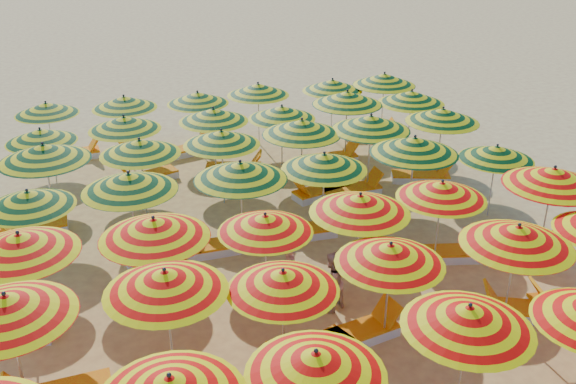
# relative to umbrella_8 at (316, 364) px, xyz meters

# --- Properties ---
(ground) EXTENTS (120.00, 120.00, 0.00)m
(ground) POSITION_rel_umbrella_8_xyz_m (1.27, 5.76, -1.92)
(ground) COLOR #F2CA6B
(ground) RESTS_ON ground
(umbrella_8) EXTENTS (2.15, 2.15, 2.18)m
(umbrella_8) POSITION_rel_umbrella_8_xyz_m (0.00, 0.00, 0.00)
(umbrella_8) COLOR silver
(umbrella_8) RESTS_ON ground
(umbrella_9) EXTENTS (2.37, 2.37, 2.22)m
(umbrella_9) POSITION_rel_umbrella_8_xyz_m (2.60, 0.37, 0.04)
(umbrella_9) COLOR silver
(umbrella_9) RESTS_ON ground
(umbrella_12) EXTENTS (2.70, 2.70, 2.31)m
(umbrella_12) POSITION_rel_umbrella_8_xyz_m (-4.34, 2.41, 0.12)
(umbrella_12) COLOR silver
(umbrella_12) RESTS_ON ground
(umbrella_13) EXTENTS (2.59, 2.59, 2.27)m
(umbrella_13) POSITION_rel_umbrella_8_xyz_m (-1.86, 2.55, 0.08)
(umbrella_13) COLOR silver
(umbrella_13) RESTS_ON ground
(umbrella_14) EXTENTS (2.04, 2.04, 2.11)m
(umbrella_14) POSITION_rel_umbrella_8_xyz_m (0.11, 2.27, -0.06)
(umbrella_14) COLOR silver
(umbrella_14) RESTS_ON ground
(umbrella_15) EXTENTS (2.61, 2.61, 2.18)m
(umbrella_15) POSITION_rel_umbrella_8_xyz_m (2.22, 2.53, -0.00)
(umbrella_15) COLOR silver
(umbrella_15) RESTS_ON ground
(umbrella_16) EXTENTS (2.32, 2.32, 2.30)m
(umbrella_16) POSITION_rel_umbrella_8_xyz_m (4.74, 2.37, 0.11)
(umbrella_16) COLOR silver
(umbrella_16) RESTS_ON ground
(umbrella_18) EXTENTS (2.29, 2.29, 2.32)m
(umbrella_18) POSITION_rel_umbrella_8_xyz_m (-4.35, 4.45, 0.12)
(umbrella_18) COLOR silver
(umbrella_18) RESTS_ON ground
(umbrella_19) EXTENTS (2.47, 2.47, 2.31)m
(umbrella_19) POSITION_rel_umbrella_8_xyz_m (-1.90, 4.43, 0.12)
(umbrella_19) COLOR silver
(umbrella_19) RESTS_ON ground
(umbrella_20) EXTENTS (2.49, 2.49, 2.09)m
(umbrella_20) POSITION_rel_umbrella_8_xyz_m (0.30, 4.43, -0.08)
(umbrella_20) COLOR silver
(umbrella_20) RESTS_ON ground
(umbrella_21) EXTENTS (2.64, 2.64, 2.28)m
(umbrella_21) POSITION_rel_umbrella_8_xyz_m (2.36, 4.47, 0.09)
(umbrella_21) COLOR silver
(umbrella_21) RESTS_ON ground
(umbrella_22) EXTENTS (2.05, 2.05, 2.15)m
(umbrella_22) POSITION_rel_umbrella_8_xyz_m (4.45, 4.85, -0.02)
(umbrella_22) COLOR silver
(umbrella_22) RESTS_ON ground
(umbrella_23) EXTENTS (2.85, 2.85, 2.38)m
(umbrella_23) POSITION_rel_umbrella_8_xyz_m (7.02, 4.47, 0.17)
(umbrella_23) COLOR silver
(umbrella_23) RESTS_ON ground
(umbrella_24) EXTENTS (2.19, 2.19, 2.11)m
(umbrella_24) POSITION_rel_umbrella_8_xyz_m (-4.45, 6.83, -0.06)
(umbrella_24) COLOR silver
(umbrella_24) RESTS_ON ground
(umbrella_25) EXTENTS (2.69, 2.69, 2.31)m
(umbrella_25) POSITION_rel_umbrella_8_xyz_m (-2.28, 6.80, 0.11)
(umbrella_25) COLOR silver
(umbrella_25) RESTS_ON ground
(umbrella_26) EXTENTS (2.88, 2.88, 2.34)m
(umbrella_26) POSITION_rel_umbrella_8_xyz_m (0.25, 6.72, 0.14)
(umbrella_26) COLOR silver
(umbrella_26) RESTS_ON ground
(umbrella_27) EXTENTS (2.67, 2.67, 2.25)m
(umbrella_27) POSITION_rel_umbrella_8_xyz_m (2.36, 6.93, 0.07)
(umbrella_27) COLOR silver
(umbrella_27) RESTS_ON ground
(umbrella_28) EXTENTS (2.53, 2.53, 2.40)m
(umbrella_28) POSITION_rel_umbrella_8_xyz_m (4.81, 7.07, 0.19)
(umbrella_28) COLOR silver
(umbrella_28) RESTS_ON ground
(umbrella_29) EXTENTS (2.28, 2.28, 2.07)m
(umbrella_29) POSITION_rel_umbrella_8_xyz_m (6.98, 6.71, -0.09)
(umbrella_29) COLOR silver
(umbrella_29) RESTS_ON ground
(umbrella_30) EXTENTS (2.46, 2.46, 2.38)m
(umbrella_30) POSITION_rel_umbrella_8_xyz_m (-4.24, 9.02, 0.18)
(umbrella_30) COLOR silver
(umbrella_30) RESTS_ON ground
(umbrella_31) EXTENTS (2.44, 2.44, 2.23)m
(umbrella_31) POSITION_rel_umbrella_8_xyz_m (-1.92, 9.16, 0.04)
(umbrella_31) COLOR silver
(umbrella_31) RESTS_ON ground
(umbrella_32) EXTENTS (2.21, 2.21, 2.21)m
(umbrella_32) POSITION_rel_umbrella_8_xyz_m (0.24, 9.33, 0.03)
(umbrella_32) COLOR silver
(umbrella_32) RESTS_ON ground
(umbrella_33) EXTENTS (2.67, 2.67, 2.35)m
(umbrella_33) POSITION_rel_umbrella_8_xyz_m (2.47, 9.27, 0.15)
(umbrella_33) COLOR silver
(umbrella_33) RESTS_ON ground
(umbrella_34) EXTENTS (2.77, 2.77, 2.37)m
(umbrella_34) POSITION_rel_umbrella_8_xyz_m (4.42, 9.05, 0.17)
(umbrella_34) COLOR silver
(umbrella_34) RESTS_ON ground
(umbrella_35) EXTENTS (2.54, 2.54, 2.30)m
(umbrella_35) POSITION_rel_umbrella_8_xyz_m (6.78, 9.33, 0.10)
(umbrella_35) COLOR silver
(umbrella_35) RESTS_ON ground
(umbrella_36) EXTENTS (2.16, 2.16, 2.07)m
(umbrella_36) POSITION_rel_umbrella_8_xyz_m (-4.52, 11.14, -0.09)
(umbrella_36) COLOR silver
(umbrella_36) RESTS_ON ground
(umbrella_37) EXTENTS (2.56, 2.56, 2.20)m
(umbrella_37) POSITION_rel_umbrella_8_xyz_m (-2.24, 11.27, 0.02)
(umbrella_37) COLOR silver
(umbrella_37) RESTS_ON ground
(umbrella_38) EXTENTS (2.15, 2.15, 2.20)m
(umbrella_38) POSITION_rel_umbrella_8_xyz_m (0.34, 11.35, 0.02)
(umbrella_38) COLOR silver
(umbrella_38) RESTS_ON ground
(umbrella_39) EXTENTS (2.42, 2.42, 2.17)m
(umbrella_39) POSITION_rel_umbrella_8_xyz_m (2.39, 11.16, -0.01)
(umbrella_39) COLOR silver
(umbrella_39) RESTS_ON ground
(umbrella_40) EXTENTS (2.31, 2.31, 2.36)m
(umbrella_40) POSITION_rel_umbrella_8_xyz_m (4.61, 11.53, 0.16)
(umbrella_40) COLOR silver
(umbrella_40) RESTS_ON ground
(umbrella_41) EXTENTS (2.33, 2.33, 2.26)m
(umbrella_41) POSITION_rel_umbrella_8_xyz_m (6.73, 11.35, 0.07)
(umbrella_41) COLOR silver
(umbrella_41) RESTS_ON ground
(umbrella_42) EXTENTS (2.34, 2.34, 2.08)m
(umbrella_42) POSITION_rel_umbrella_8_xyz_m (-4.54, 13.67, -0.09)
(umbrella_42) COLOR silver
(umbrella_42) RESTS_ON ground
(umbrella_43) EXTENTS (2.53, 2.53, 2.17)m
(umbrella_43) POSITION_rel_umbrella_8_xyz_m (-2.18, 13.44, -0.01)
(umbrella_43) COLOR silver
(umbrella_43) RESTS_ON ground
(umbrella_44) EXTENTS (2.21, 2.21, 2.13)m
(umbrella_44) POSITION_rel_umbrella_8_xyz_m (0.15, 13.42, -0.04)
(umbrella_44) COLOR silver
(umbrella_44) RESTS_ON ground
(umbrella_45) EXTENTS (2.28, 2.28, 2.22)m
(umbrella_45) POSITION_rel_umbrella_8_xyz_m (2.21, 13.63, 0.03)
(umbrella_45) COLOR silver
(umbrella_45) RESTS_ON ground
(umbrella_46) EXTENTS (2.37, 2.37, 2.19)m
(umbrella_46) POSITION_rel_umbrella_8_xyz_m (4.80, 13.53, 0.01)
(umbrella_46) COLOR silver
(umbrella_46) RESTS_ON ground
(umbrella_47) EXTENTS (2.88, 2.88, 2.32)m
(umbrella_47) POSITION_rel_umbrella_8_xyz_m (6.65, 13.39, 0.13)
(umbrella_47) COLOR silver
(umbrella_47) RESTS_ON ground
(lounger_10) EXTENTS (1.82, 1.25, 0.69)m
(lounger_10) POSITION_rel_umbrella_8_xyz_m (0.62, 2.26, -1.77)
(lounger_10) COLOR white
(lounger_10) RESTS_ON ground
(lounger_11) EXTENTS (1.82, 0.96, 0.69)m
(lounger_11) POSITION_rel_umbrella_8_xyz_m (1.71, 2.62, -1.77)
(lounger_11) COLOR white
(lounger_11) RESTS_ON ground
(lounger_12) EXTENTS (1.82, 1.21, 0.69)m
(lounger_12) POSITION_rel_umbrella_8_xyz_m (5.25, 2.45, -1.77)
(lounger_12) COLOR white
(lounger_12) RESTS_ON ground
(lounger_13) EXTENTS (1.80, 0.85, 0.69)m
(lounger_13) POSITION_rel_umbrella_8_xyz_m (6.32, 2.45, -1.77)
(lounger_13) COLOR white
(lounger_13) RESTS_ON ground
(lounger_14) EXTENTS (1.76, 0.68, 0.69)m
(lounger_14) POSITION_rel_umbrella_8_xyz_m (-4.95, 4.33, -1.77)
(lounger_14) COLOR white
(lounger_14) RESTS_ON ground
(lounger_15) EXTENTS (1.81, 0.92, 0.69)m
(lounger_15) POSITION_rel_umbrella_8_xyz_m (5.05, 4.90, -1.77)
(lounger_15) COLOR white
(lounger_15) RESTS_ON ground
(lounger_16) EXTENTS (1.82, 1.00, 0.69)m
(lounger_16) POSITION_rel_umbrella_8_xyz_m (6.52, 4.44, -1.77)
(lounger_16) COLOR white
(lounger_16) RESTS_ON ground
(lounger_17) EXTENTS (1.81, 0.90, 0.69)m
(lounger_17) POSITION_rel_umbrella_8_xyz_m (-1.78, 6.68, -1.77)
(lounger_17) COLOR white
(lounger_17) RESTS_ON ground
(lounger_18) EXTENTS (1.76, 0.66, 0.69)m
(lounger_18) POSITION_rel_umbrella_8_xyz_m (-0.35, 6.67, -1.77)
(lounger_18) COLOR white
(lounger_18) RESTS_ON ground
(lounger_19) EXTENTS (1.74, 0.60, 0.69)m
(lounger_19) POSITION_rel_umbrella_8_xyz_m (1.77, 6.87, -1.77)
(lounger_19) COLOR white
(lounger_19) RESTS_ON ground
(lounger_20) EXTENTS (1.76, 0.69, 0.69)m
(lounger_20) POSITION_rel_umbrella_8_xyz_m (-4.84, 8.84, -1.77)
(lounger_20) COLOR white
(lounger_20) RESTS_ON ground
(lounger_21) EXTENTS (1.83, 1.07, 0.69)m
(lounger_21) POSITION_rel_umbrella_8_xyz_m (2.97, 9.03, -1.77)
(lounger_21) COLOR white
(lounger_21) RESTS_ON ground
(lounger_22) EXTENTS (1.77, 0.70, 0.69)m
(lounger_22) POSITION_rel_umbrella_8_xyz_m (3.92, 8.90, -1.77)
(lounger_22) COLOR white
(lounger_22) RESTS_ON ground
(lounger_23) EXTENTS (1.83, 1.07, 0.69)m
(lounger_23) POSITION_rel_umbrella_8_xyz_m (6.27, 9.27, -1.77)
(lounger_23) COLOR white
(lounger_23) RESTS_ON ground
(lounger_24) EXTENTS (1.83, 1.15, 0.69)m
(lounger_24) POSITION_rel_umbrella_8_xyz_m (-1.74, 11.38, -1.77)
(lounger_24) COLOR white
(lounger_24) RESTS_ON ground
(lounger_25) EXTENTS (1.82, 1.02, 0.69)m
(lounger_25) POSITION_rel_umbrella_8_xyz_m (0.93, 11.37, -1.77)
(lounger_25) COLOR white
(lounger_25) RESTS_ON ground
(lounger_26) EXTENTS (1.75, 0.63, 0.69)m
(lounger_26) POSITION_rel_umbrella_8_xyz_m (4.11, 11.39, -1.77)
(lounger_26) COLOR white
(lounger_26) RESTS_ON ground
(lounger_27) EXTENTS (1.78, 0.76, 0.69)m
(lounger_27) POSITION_rel_umbrella_8_xyz_m (-3.94, 13.91, -1.77)
(lounger_27) COLOR white
(lounger_27) RESTS_ON ground
(lounger_28) EXTENTS (1.80, 0.85, 0.69)m
(lounger_28) POSITION_rel_umbrella_8_xyz_m (-1.67, 13.51, -1.77)
(lounger_28) COLOR white
(lounger_28) RESTS_ON ground
(lounger_29) EXTENTS (1.83, 1.08, 0.69)m
(lounger_29) POSITION_rel_umbrella_8_xyz_m (-0.36, 13.29, -1.77)
(lounger_29) COLOR white
(lounger_29) RESTS_ON ground
(lounger_30) EXTENTS (1.82, 0.94, 0.69)m
(lounger_30) POSITION_rel_umbrella_8_xyz_m (6.14, 13.19, -1.77)
(lounger_30) COLOR white
(lounger_30) RESTS_ON ground
(beachgoer_b) EXTENTS (0.81, 0.76, 1.34)m
(beachgoer_b) POSITION_rel_umbrella_8_xyz_m (1.52, 3.73, -1.25)
(beachgoer_b) COLOR tan
(beachgoer_b) RESTS_ON ground
(beachgoer_a) EXTENTS (0.35, 0.51, 1.33)m
(beachgoer_a) POSITION_rel_umbrella_8_xyz_m (0.83, 4.34, -1.25)
(beachgoer_a) COLOR tan
(beachgoer_a) RESTS_ON ground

